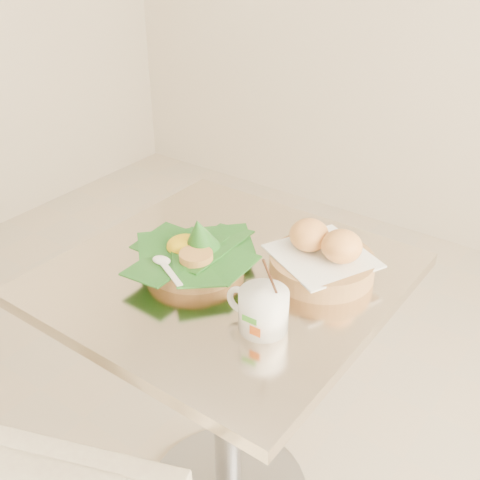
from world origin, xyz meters
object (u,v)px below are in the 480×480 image
Objects in this scene: cafe_table at (226,349)px; bread_basket at (323,258)px; rice_basket at (194,253)px; coffee_mug at (262,309)px.

cafe_table is 2.92× the size of bread_basket.
coffee_mug is (0.24, -0.09, 0.01)m from rice_basket.
cafe_table is at bearing 146.97° from coffee_mug.
rice_basket is at bearing 159.45° from coffee_mug.
bread_basket is at bearing 89.32° from coffee_mug.
cafe_table is at bearing 18.62° from rice_basket.
cafe_table is at bearing -146.53° from bread_basket.
coffee_mug is (-0.00, -0.23, 0.00)m from bread_basket.
coffee_mug is at bearing -33.03° from cafe_table.
bread_basket is at bearing 29.76° from rice_basket.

